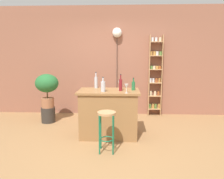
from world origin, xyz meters
TOP-DOWN VIEW (x-y plane):
  - ground at (0.00, 0.00)m, footprint 12.00×12.00m
  - back_wall at (0.00, 1.95)m, footprint 6.40×0.10m
  - kitchen_counter at (0.00, 0.30)m, footprint 1.17×0.70m
  - bar_stool at (0.01, -0.42)m, footprint 0.30×0.30m
  - spice_shelf at (1.10, 1.80)m, footprint 0.34×0.15m
  - plant_stool at (-1.48, 1.09)m, footprint 0.32×0.32m
  - potted_plant at (-1.48, 1.09)m, footprint 0.53×0.48m
  - bottle_spirits_clear at (-0.10, 0.16)m, footprint 0.08×0.08m
  - bottle_olive_oil at (0.23, 0.26)m, footprint 0.06×0.06m
  - bottle_vinegar at (-0.28, 0.56)m, footprint 0.06×0.06m
  - bottle_soda_blue at (0.47, 0.35)m, footprint 0.07×0.07m
  - wine_glass_left at (0.21, 0.43)m, footprint 0.07×0.07m
  - wine_glass_center at (0.33, 0.03)m, footprint 0.07×0.07m
  - pendant_globe_light at (0.12, 1.84)m, footprint 0.24×0.24m

SIDE VIEW (x-z plane):
  - ground at x=0.00m, z-range 0.00..0.00m
  - plant_stool at x=-1.48m, z-range 0.00..0.36m
  - kitchen_counter at x=0.00m, z-range 0.00..0.91m
  - bar_stool at x=0.01m, z-range 0.15..0.83m
  - potted_plant at x=-1.48m, z-range 0.47..1.25m
  - bottle_soda_blue at x=0.47m, z-range 0.88..1.12m
  - bottle_spirits_clear at x=-0.10m, z-range 0.87..1.15m
  - wine_glass_left at x=0.21m, z-range 0.94..1.11m
  - wine_glass_center at x=0.33m, z-range 0.94..1.11m
  - bottle_olive_oil at x=0.23m, z-range 0.87..1.18m
  - bottle_vinegar at x=-0.28m, z-range 0.87..1.19m
  - spice_shelf at x=1.10m, z-range 0.03..2.08m
  - back_wall at x=0.00m, z-range 0.00..2.80m
  - pendant_globe_light at x=0.12m, z-range 0.98..3.22m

